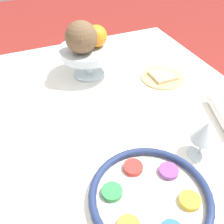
{
  "coord_description": "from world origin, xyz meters",
  "views": [
    {
      "loc": [
        -0.53,
        0.27,
        1.32
      ],
      "look_at": [
        0.06,
        0.03,
        0.78
      ],
      "focal_mm": 42.0,
      "sensor_mm": 36.0,
      "label": 1
    }
  ],
  "objects_px": {
    "orange_fruit": "(96,36)",
    "coconut": "(81,37)",
    "bread_plate": "(163,77)",
    "wine_glass": "(206,133)",
    "napkin_roll": "(224,114)",
    "fruit_stand": "(88,53)",
    "seder_plate": "(150,197)"
  },
  "relations": [
    {
      "from": "orange_fruit",
      "to": "coconut",
      "type": "height_order",
      "value": "coconut"
    },
    {
      "from": "orange_fruit",
      "to": "bread_plate",
      "type": "bearing_deg",
      "value": -121.13
    },
    {
      "from": "bread_plate",
      "to": "wine_glass",
      "type": "bearing_deg",
      "value": 163.83
    },
    {
      "from": "coconut",
      "to": "bread_plate",
      "type": "xyz_separation_m",
      "value": [
        -0.11,
        -0.29,
        -0.17
      ]
    },
    {
      "from": "orange_fruit",
      "to": "bread_plate",
      "type": "height_order",
      "value": "orange_fruit"
    },
    {
      "from": "napkin_roll",
      "to": "orange_fruit",
      "type": "bearing_deg",
      "value": 32.78
    },
    {
      "from": "wine_glass",
      "to": "napkin_roll",
      "type": "distance_m",
      "value": 0.2
    },
    {
      "from": "orange_fruit",
      "to": "coconut",
      "type": "bearing_deg",
      "value": 110.79
    },
    {
      "from": "orange_fruit",
      "to": "bread_plate",
      "type": "xyz_separation_m",
      "value": [
        -0.14,
        -0.23,
        -0.16
      ]
    },
    {
      "from": "fruit_stand",
      "to": "bread_plate",
      "type": "height_order",
      "value": "fruit_stand"
    },
    {
      "from": "seder_plate",
      "to": "fruit_stand",
      "type": "bearing_deg",
      "value": -5.0
    },
    {
      "from": "wine_glass",
      "to": "bread_plate",
      "type": "distance_m",
      "value": 0.41
    },
    {
      "from": "orange_fruit",
      "to": "fruit_stand",
      "type": "bearing_deg",
      "value": 82.27
    },
    {
      "from": "wine_glass",
      "to": "orange_fruit",
      "type": "xyz_separation_m",
      "value": [
        0.52,
        0.12,
        0.08
      ]
    },
    {
      "from": "fruit_stand",
      "to": "napkin_roll",
      "type": "xyz_separation_m",
      "value": [
        -0.44,
        -0.31,
        -0.07
      ]
    },
    {
      "from": "seder_plate",
      "to": "orange_fruit",
      "type": "bearing_deg",
      "value": -8.25
    },
    {
      "from": "wine_glass",
      "to": "coconut",
      "type": "height_order",
      "value": "coconut"
    },
    {
      "from": "seder_plate",
      "to": "coconut",
      "type": "height_order",
      "value": "coconut"
    },
    {
      "from": "wine_glass",
      "to": "napkin_roll",
      "type": "height_order",
      "value": "wine_glass"
    },
    {
      "from": "wine_glass",
      "to": "bread_plate",
      "type": "height_order",
      "value": "wine_glass"
    },
    {
      "from": "seder_plate",
      "to": "bread_plate",
      "type": "relative_size",
      "value": 1.73
    },
    {
      "from": "orange_fruit",
      "to": "napkin_roll",
      "type": "xyz_separation_m",
      "value": [
        -0.43,
        -0.28,
        -0.14
      ]
    },
    {
      "from": "fruit_stand",
      "to": "coconut",
      "type": "relative_size",
      "value": 1.9
    },
    {
      "from": "fruit_stand",
      "to": "coconut",
      "type": "height_order",
      "value": "coconut"
    },
    {
      "from": "wine_glass",
      "to": "coconut",
      "type": "distance_m",
      "value": 0.54
    },
    {
      "from": "fruit_stand",
      "to": "coconut",
      "type": "xyz_separation_m",
      "value": [
        -0.03,
        0.03,
        0.08
      ]
    },
    {
      "from": "coconut",
      "to": "napkin_roll",
      "type": "distance_m",
      "value": 0.56
    },
    {
      "from": "coconut",
      "to": "wine_glass",
      "type": "bearing_deg",
      "value": -159.9
    },
    {
      "from": "seder_plate",
      "to": "bread_plate",
      "type": "height_order",
      "value": "seder_plate"
    },
    {
      "from": "orange_fruit",
      "to": "bread_plate",
      "type": "relative_size",
      "value": 0.48
    },
    {
      "from": "wine_glass",
      "to": "fruit_stand",
      "type": "relative_size",
      "value": 0.55
    },
    {
      "from": "fruit_stand",
      "to": "orange_fruit",
      "type": "distance_m",
      "value": 0.07
    }
  ]
}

